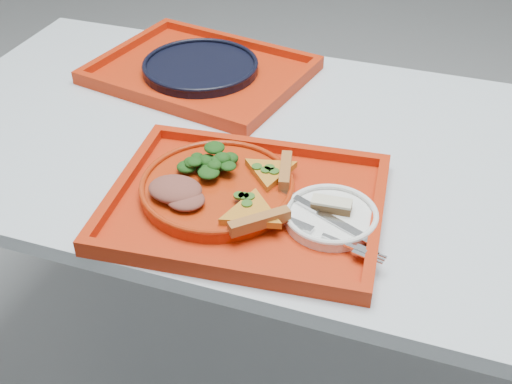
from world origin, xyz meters
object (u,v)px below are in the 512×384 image
Objects in this scene: tray_far at (201,74)px; dinner_plate at (217,189)px; tray_main at (246,206)px; dessert_bar at (331,205)px; navy_plate at (201,68)px.

dinner_plate is at bearing -52.51° from tray_far.
tray_main is 0.06m from dinner_plate.
dessert_bar is at bearing 1.01° from dinner_plate.
dessert_bar reaches higher than dinner_plate.
tray_main is at bearing -47.30° from tray_far.
dinner_plate reaches higher than tray_far.
tray_main is at bearing -178.67° from dessert_bar.
tray_main is 1.73× the size of dinner_plate.
dinner_plate is 0.20m from dessert_bar.
navy_plate is at bearing 0.00° from tray_far.
tray_main is at bearing -10.30° from dinner_plate.
tray_main and tray_far have the same top height.
tray_main is 1.73× the size of navy_plate.
tray_main is 0.15m from dessert_bar.
tray_far is 0.01m from navy_plate.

